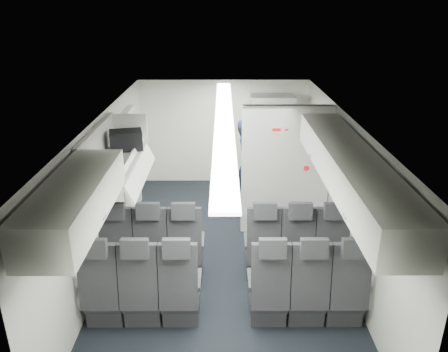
{
  "coord_description": "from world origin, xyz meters",
  "views": [
    {
      "loc": [
        -0.02,
        -5.69,
        3.6
      ],
      "look_at": [
        0.0,
        0.4,
        1.15
      ],
      "focal_mm": 35.0,
      "sensor_mm": 36.0,
      "label": 1
    }
  ],
  "objects_px": {
    "galley_unit": "(271,142)",
    "carry_on_bag": "(126,140)",
    "seat_row_front": "(224,252)",
    "flight_attendant": "(247,167)",
    "seat_row_mid": "(224,293)",
    "boarding_door": "(131,162)"
  },
  "relations": [
    {
      "from": "galley_unit",
      "to": "carry_on_bag",
      "type": "bearing_deg",
      "value": -131.26
    },
    {
      "from": "seat_row_front",
      "to": "flight_attendant",
      "type": "xyz_separation_m",
      "value": [
        0.42,
        2.03,
        0.47
      ]
    },
    {
      "from": "flight_attendant",
      "to": "seat_row_front",
      "type": "bearing_deg",
      "value": 161.42
    },
    {
      "from": "seat_row_mid",
      "to": "boarding_door",
      "type": "bearing_deg",
      "value": 118.77
    },
    {
      "from": "seat_row_front",
      "to": "galley_unit",
      "type": "relative_size",
      "value": 1.75
    },
    {
      "from": "galley_unit",
      "to": "carry_on_bag",
      "type": "relative_size",
      "value": 4.34
    },
    {
      "from": "seat_row_mid",
      "to": "boarding_door",
      "type": "xyz_separation_m",
      "value": [
        -1.64,
        2.99,
        0.55
      ]
    },
    {
      "from": "seat_row_mid",
      "to": "flight_attendant",
      "type": "height_order",
      "value": "flight_attendant"
    },
    {
      "from": "seat_row_mid",
      "to": "seat_row_front",
      "type": "bearing_deg",
      "value": 90.0
    },
    {
      "from": "galley_unit",
      "to": "carry_on_bag",
      "type": "distance_m",
      "value": 3.6
    },
    {
      "from": "boarding_door",
      "to": "flight_attendant",
      "type": "relative_size",
      "value": 1.06
    },
    {
      "from": "boarding_door",
      "to": "seat_row_mid",
      "type": "bearing_deg",
      "value": -61.23
    },
    {
      "from": "boarding_door",
      "to": "flight_attendant",
      "type": "bearing_deg",
      "value": -1.57
    },
    {
      "from": "seat_row_front",
      "to": "boarding_door",
      "type": "relative_size",
      "value": 1.79
    },
    {
      "from": "seat_row_mid",
      "to": "boarding_door",
      "type": "height_order",
      "value": "boarding_door"
    },
    {
      "from": "seat_row_mid",
      "to": "carry_on_bag",
      "type": "relative_size",
      "value": 7.6
    },
    {
      "from": "galley_unit",
      "to": "seat_row_mid",
      "type": "bearing_deg",
      "value": -102.88
    },
    {
      "from": "carry_on_bag",
      "to": "flight_attendant",
      "type": "bearing_deg",
      "value": 24.77
    },
    {
      "from": "carry_on_bag",
      "to": "galley_unit",
      "type": "bearing_deg",
      "value": 35.13
    },
    {
      "from": "galley_unit",
      "to": "carry_on_bag",
      "type": "height_order",
      "value": "carry_on_bag"
    },
    {
      "from": "flight_attendant",
      "to": "seat_row_mid",
      "type": "bearing_deg",
      "value": 164.92
    },
    {
      "from": "seat_row_front",
      "to": "carry_on_bag",
      "type": "height_order",
      "value": "carry_on_bag"
    }
  ]
}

